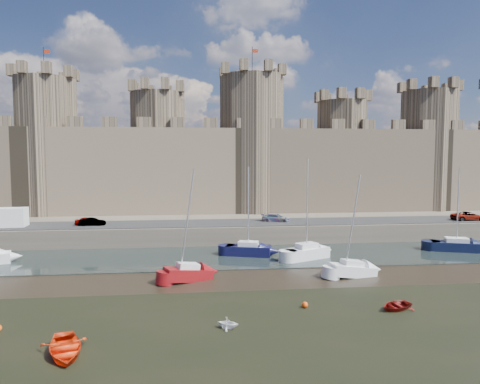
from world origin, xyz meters
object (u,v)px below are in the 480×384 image
Objects in this scene: sailboat_2 at (307,252)px; sailboat_5 at (352,269)px; sailboat_1 at (248,249)px; sailboat_4 at (188,273)px; car_2 at (276,218)px; car_3 at (468,216)px; sailboat_3 at (456,245)px; dinghy_0 at (65,350)px; car_1 at (92,222)px; van at (3,218)px; car_0 at (89,221)px.

sailboat_2 is 7.82m from sailboat_5.
sailboat_1 is 0.99× the size of sailboat_4.
car_3 is (28.28, -1.76, 0.06)m from car_2.
dinghy_0 is (-40.22, -24.22, -0.40)m from sailboat_3.
car_1 is 0.58× the size of van.
car_2 is at bearing 42.38° from dinghy_0.
dinghy_0 is (-7.01, -14.94, -0.38)m from sailboat_4.
sailboat_1 is 26.20m from sailboat_3.
sailboat_3 is (20.93, -10.36, -2.30)m from car_2.
car_0 is at bearing 131.99° from sailboat_2.
sailboat_4 is at bearing -141.41° from car_0.
sailboat_1 reaches higher than dinghy_0.
car_1 is 53.59m from car_3.
van is (-65.11, 0.85, 0.63)m from car_3.
sailboat_5 is (2.63, -7.36, -0.16)m from sailboat_2.
sailboat_5 is 2.64× the size of dinghy_0.
car_3 is 65.12m from van.
car_2 is 12.72m from sailboat_2.
dinghy_0 is at bearing 123.91° from car_3.
sailboat_3 is (19.74, 2.12, -0.09)m from sailboat_2.
sailboat_2 is 1.14× the size of sailboat_5.
sailboat_1 is 1.05× the size of sailboat_5.
car_1 is 34.75m from sailboat_5.
dinghy_0 is at bearing -158.49° from sailboat_5.
sailboat_4 reaches higher than car_1.
sailboat_3 is (46.24, -9.33, -2.26)m from car_1.
sailboat_1 is at bearing 29.95° from sailboat_4.
car_2 is at bearing -90.06° from car_1.
car_2 is at bearing -1.72° from van.
car_2 is at bearing 89.86° from sailboat_5.
sailboat_4 is 16.51m from dinghy_0.
sailboat_4 is at bearing -110.69° from sailboat_1.
sailboat_1 is at bearing 134.98° from sailboat_2.
van is at bearing 111.28° from car_2.
car_1 is 47.22m from sailboat_3.
sailboat_5 reaches higher than car_3.
sailboat_3 is at bearing 138.79° from car_3.
car_0 reaches higher than dinghy_0.
sailboat_4 is (-40.56, -17.87, -2.38)m from car_3.
sailboat_2 is 15.26m from sailboat_4.
dinghy_0 is at bearing -172.22° from car_1.
sailboat_1 is (20.04, -9.01, -2.23)m from car_1.
sailboat_5 reaches higher than van.
car_2 is 28.33m from car_3.
car_3 reaches higher than dinghy_0.
car_1 is 0.71× the size of car_3.
sailboat_4 reaches higher than car_0.
car_0 is 0.74× the size of car_3.
van is at bearing 88.57° from car_3.
car_1 is at bearing -171.77° from sailboat_3.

